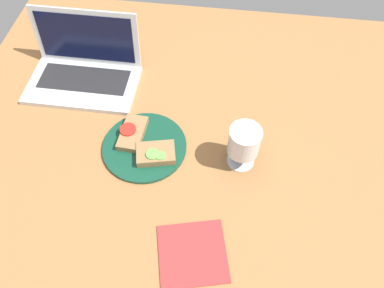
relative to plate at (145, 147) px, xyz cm
name	(u,v)px	position (x,y,z in cm)	size (l,w,h in cm)	color
wooden_table	(182,164)	(10.99, -2.96, -2.03)	(140.00, 140.00, 3.00)	#9E6B3D
plate	(145,147)	(0.00, 0.00, 0.00)	(23.71, 23.71, 1.06)	#144733
sandwich_with_cucumber	(156,154)	(3.93, -3.11, 1.78)	(11.78, 9.15, 2.80)	#937047
sandwich_with_tomato	(132,133)	(-4.05, 3.08, 1.68)	(7.07, 12.28, 2.61)	#937047
wine_glass	(244,142)	(27.13, -0.86, 8.36)	(8.40, 8.40, 13.47)	white
laptop	(84,68)	(-24.25, 24.67, 3.65)	(34.35, 23.01, 19.67)	silver
napkin	(193,253)	(17.42, -28.39, -0.33)	(15.97, 15.48, 0.40)	#B23333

